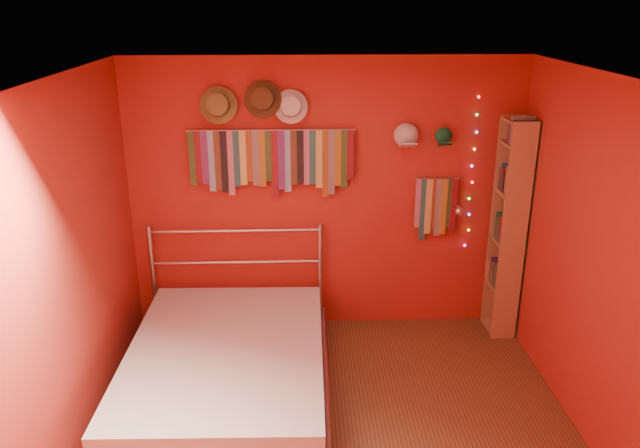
{
  "coord_description": "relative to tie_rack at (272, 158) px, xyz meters",
  "views": [
    {
      "loc": [
        -0.26,
        -3.59,
        2.94
      ],
      "look_at": [
        -0.08,
        0.9,
        1.31
      ],
      "focal_mm": 35.0,
      "sensor_mm": 36.0,
      "label": 1
    }
  ],
  "objects": [
    {
      "name": "right_wall",
      "position": [
        2.22,
        -1.68,
        -0.39
      ],
      "size": [
        0.02,
        3.5,
        2.5
      ],
      "primitive_type": "cube",
      "color": "#A51D1A",
      "rests_on": "ground"
    },
    {
      "name": "bookshelf",
      "position": [
        2.13,
        -0.15,
        -0.62
      ],
      "size": [
        0.25,
        0.34,
        2.0
      ],
      "color": "#9A7945",
      "rests_on": "ground"
    },
    {
      "name": "cap_white",
      "position": [
        1.16,
        0.01,
        0.19
      ],
      "size": [
        0.2,
        0.25,
        0.2
      ],
      "color": "silver",
      "rests_on": "back_wall"
    },
    {
      "name": "fedora_brown",
      "position": [
        -0.07,
        -0.03,
        0.52
      ],
      "size": [
        0.31,
        0.17,
        0.31
      ],
      "rotation": [
        1.36,
        0.0,
        0.0
      ],
      "color": "#4D381B",
      "rests_on": "back_wall"
    },
    {
      "name": "left_wall",
      "position": [
        -1.28,
        -1.68,
        -0.39
      ],
      "size": [
        0.02,
        3.5,
        2.5
      ],
      "primitive_type": "cube",
      "color": "#A51D1A",
      "rests_on": "ground"
    },
    {
      "name": "ceiling",
      "position": [
        0.47,
        -1.68,
        0.86
      ],
      "size": [
        3.5,
        3.5,
        0.02
      ],
      "primitive_type": "cube",
      "color": "white",
      "rests_on": "back_wall"
    },
    {
      "name": "cap_green",
      "position": [
        1.48,
        0.01,
        0.18
      ],
      "size": [
        0.16,
        0.2,
        0.16
      ],
      "color": "#176839",
      "rests_on": "back_wall"
    },
    {
      "name": "tie_rack",
      "position": [
        0.0,
        0.0,
        0.0
      ],
      "size": [
        1.45,
        0.03,
        0.6
      ],
      "color": "silver",
      "rests_on": "back_wall"
    },
    {
      "name": "back_wall",
      "position": [
        0.47,
        0.07,
        -0.39
      ],
      "size": [
        3.5,
        0.02,
        2.5
      ],
      "primitive_type": "cube",
      "color": "#A51D1A",
      "rests_on": "ground"
    },
    {
      "name": "fedora_white",
      "position": [
        0.17,
        -0.03,
        0.45
      ],
      "size": [
        0.29,
        0.16,
        0.28
      ],
      "rotation": [
        1.36,
        0.0,
        0.0
      ],
      "color": "silver",
      "rests_on": "back_wall"
    },
    {
      "name": "reading_lamp",
      "position": [
        1.62,
        -0.16,
        -0.44
      ],
      "size": [
        0.07,
        0.29,
        0.09
      ],
      "color": "silver",
      "rests_on": "back_wall"
    },
    {
      "name": "fairy_lights",
      "position": [
        1.77,
        0.03,
        -0.17
      ],
      "size": [
        0.05,
        0.02,
        1.39
      ],
      "color": "#FF3333",
      "rests_on": "back_wall"
    },
    {
      "name": "ground",
      "position": [
        0.47,
        -1.68,
        -1.64
      ],
      "size": [
        3.5,
        3.5,
        0.0
      ],
      "primitive_type": "plane",
      "color": "#52371C",
      "rests_on": "ground"
    },
    {
      "name": "small_tie_rack",
      "position": [
        1.46,
        0.0,
        -0.45
      ],
      "size": [
        0.4,
        0.03,
        0.57
      ],
      "color": "silver",
      "rests_on": "back_wall"
    },
    {
      "name": "fedora_olive",
      "position": [
        -0.44,
        -0.03,
        0.47
      ],
      "size": [
        0.32,
        0.17,
        0.31
      ],
      "rotation": [
        1.36,
        0.0,
        0.0
      ],
      "color": "olive",
      "rests_on": "back_wall"
    },
    {
      "name": "bed",
      "position": [
        -0.35,
        -1.12,
        -1.4
      ],
      "size": [
        1.61,
        2.16,
        1.04
      ],
      "rotation": [
        0.0,
        0.0,
        -0.02
      ],
      "color": "silver",
      "rests_on": "ground"
    }
  ]
}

